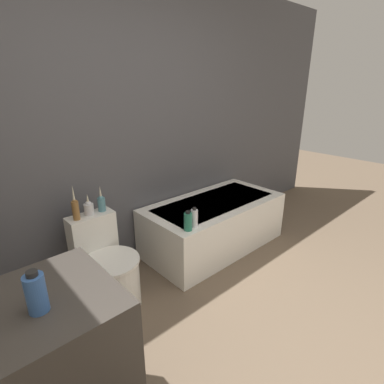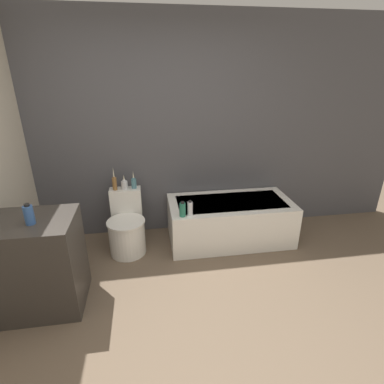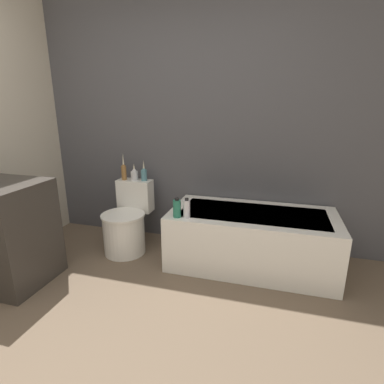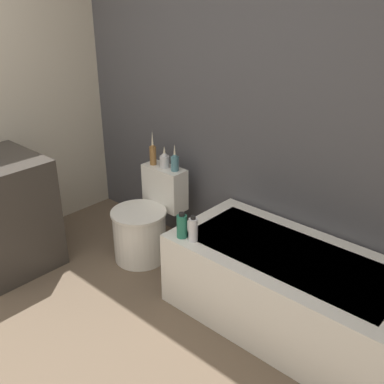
{
  "view_description": "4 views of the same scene",
  "coord_description": "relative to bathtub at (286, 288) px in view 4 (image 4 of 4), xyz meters",
  "views": [
    {
      "loc": [
        -1.28,
        -0.32,
        1.67
      ],
      "look_at": [
        0.34,
        1.45,
        0.79
      ],
      "focal_mm": 28.0,
      "sensor_mm": 36.0,
      "label": 1
    },
    {
      "loc": [
        -0.15,
        -1.52,
        2.01
      ],
      "look_at": [
        0.31,
        1.4,
        0.77
      ],
      "focal_mm": 28.0,
      "sensor_mm": 36.0,
      "label": 2
    },
    {
      "loc": [
        0.98,
        -0.95,
        1.45
      ],
      "look_at": [
        0.3,
        1.43,
        0.72
      ],
      "focal_mm": 28.0,
      "sensor_mm": 36.0,
      "label": 3
    },
    {
      "loc": [
        1.91,
        -0.45,
        1.98
      ],
      "look_at": [
        0.2,
        1.43,
        0.8
      ],
      "focal_mm": 42.0,
      "sensor_mm": 36.0,
      "label": 4
    }
  ],
  "objects": [
    {
      "name": "shampoo_bottle_short",
      "position": [
        -0.54,
        -0.28,
        0.33
      ],
      "size": [
        0.06,
        0.06,
        0.17
      ],
      "color": "silver",
      "rests_on": "bathtub"
    },
    {
      "name": "shampoo_bottle_tall",
      "position": [
        -0.62,
        -0.29,
        0.33
      ],
      "size": [
        0.07,
        0.07,
        0.17
      ],
      "color": "#267259",
      "rests_on": "bathtub"
    },
    {
      "name": "vanity_counter",
      "position": [
        -1.94,
        -0.83,
        0.17
      ],
      "size": [
        0.67,
        0.57,
        0.86
      ],
      "color": "#38332D",
      "rests_on": "ground"
    },
    {
      "name": "toilet",
      "position": [
        -1.24,
        -0.05,
        0.02
      ],
      "size": [
        0.43,
        0.58,
        0.69
      ],
      "color": "white",
      "rests_on": "ground"
    },
    {
      "name": "vase_bronze",
      "position": [
        -1.13,
        0.18,
        0.5
      ],
      "size": [
        0.06,
        0.06,
        0.21
      ],
      "color": "teal",
      "rests_on": "toilet"
    },
    {
      "name": "vase_gold",
      "position": [
        -1.35,
        0.16,
        0.52
      ],
      "size": [
        0.05,
        0.05,
        0.28
      ],
      "color": "olive",
      "rests_on": "toilet"
    },
    {
      "name": "bathtub",
      "position": [
        0.0,
        0.0,
        0.0
      ],
      "size": [
        1.48,
        0.74,
        0.51
      ],
      "color": "white",
      "rests_on": "ground"
    },
    {
      "name": "wall_back_tiled",
      "position": [
        -0.82,
        0.42,
        1.04
      ],
      "size": [
        6.4,
        0.06,
        2.6
      ],
      "color": "#4C4C51",
      "rests_on": "ground_plane"
    },
    {
      "name": "vase_silver",
      "position": [
        -1.24,
        0.18,
        0.49
      ],
      "size": [
        0.07,
        0.07,
        0.17
      ],
      "color": "silver",
      "rests_on": "toilet"
    }
  ]
}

